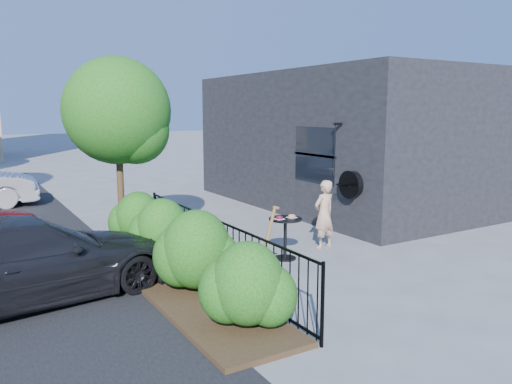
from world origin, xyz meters
TOP-DOWN VIEW (x-y plane):
  - ground at (0.00, 0.00)m, footprint 120.00×120.00m
  - shop_building at (5.50, 4.50)m, footprint 6.22×9.00m
  - fence at (-1.50, 0.00)m, footprint 0.05×6.05m
  - planting_bed at (-2.20, 0.00)m, footprint 1.30×6.00m
  - shrubs at (-2.10, 0.10)m, footprint 1.10×5.60m
  - patio_tree at (-2.24, 2.76)m, footprint 2.20×2.20m
  - cafe_table at (0.21, 0.32)m, footprint 0.66×0.66m
  - woman at (1.38, 0.58)m, footprint 0.58×0.42m
  - shovel at (-1.26, -1.22)m, footprint 0.50×0.19m
  - car_darkgrey at (-4.42, 0.51)m, footprint 4.78×2.54m

SIDE VIEW (x-z plane):
  - ground at x=0.00m, z-range 0.00..0.00m
  - planting_bed at x=-2.20m, z-range 0.00..0.08m
  - fence at x=-1.50m, z-range 0.01..1.11m
  - cafe_table at x=0.21m, z-range 0.13..1.01m
  - shovel at x=-1.26m, z-range -0.09..1.39m
  - car_darkgrey at x=-4.42m, z-range 0.00..1.32m
  - shrubs at x=-2.10m, z-range 0.08..1.32m
  - woman at x=1.38m, z-range 0.00..1.46m
  - shop_building at x=5.50m, z-range 0.00..4.00m
  - patio_tree at x=-2.24m, z-range 0.79..4.73m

